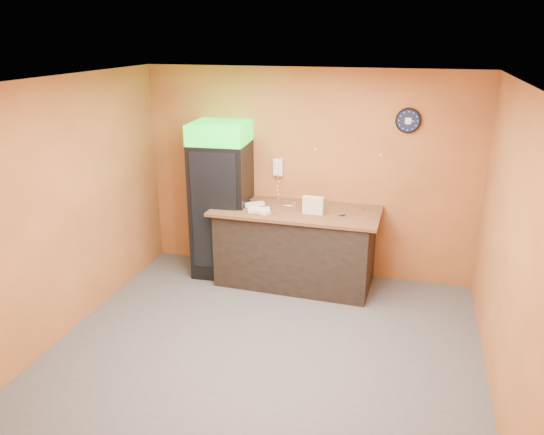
% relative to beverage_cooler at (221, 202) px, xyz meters
% --- Properties ---
extents(floor, '(4.50, 4.50, 0.00)m').
position_rel_beverage_cooler_xyz_m(floor, '(1.11, -1.60, -1.03)').
color(floor, '#47474C').
rests_on(floor, ground).
extents(back_wall, '(4.50, 0.02, 2.80)m').
position_rel_beverage_cooler_xyz_m(back_wall, '(1.11, 0.40, 0.37)').
color(back_wall, '#C17036').
rests_on(back_wall, floor).
extents(left_wall, '(0.02, 4.00, 2.80)m').
position_rel_beverage_cooler_xyz_m(left_wall, '(-1.14, -1.60, 0.37)').
color(left_wall, '#C17036').
rests_on(left_wall, floor).
extents(right_wall, '(0.02, 4.00, 2.80)m').
position_rel_beverage_cooler_xyz_m(right_wall, '(3.36, -1.60, 0.37)').
color(right_wall, '#C17036').
rests_on(right_wall, floor).
extents(ceiling, '(4.50, 4.00, 0.02)m').
position_rel_beverage_cooler_xyz_m(ceiling, '(1.11, -1.60, 1.77)').
color(ceiling, white).
rests_on(ceiling, back_wall).
extents(beverage_cooler, '(0.78, 0.80, 2.11)m').
position_rel_beverage_cooler_xyz_m(beverage_cooler, '(0.00, 0.00, 0.00)').
color(beverage_cooler, black).
rests_on(beverage_cooler, floor).
extents(prep_counter, '(2.04, 0.97, 1.00)m').
position_rel_beverage_cooler_xyz_m(prep_counter, '(1.05, -0.05, -0.53)').
color(prep_counter, black).
rests_on(prep_counter, floor).
extents(wall_clock, '(0.31, 0.06, 0.31)m').
position_rel_beverage_cooler_xyz_m(wall_clock, '(2.37, 0.37, 1.15)').
color(wall_clock, black).
rests_on(wall_clock, back_wall).
extents(wall_phone, '(0.12, 0.11, 0.23)m').
position_rel_beverage_cooler_xyz_m(wall_phone, '(0.71, 0.34, 0.45)').
color(wall_phone, white).
rests_on(wall_phone, back_wall).
extents(butcher_paper, '(2.18, 1.02, 0.04)m').
position_rel_beverage_cooler_xyz_m(butcher_paper, '(1.05, -0.05, -0.01)').
color(butcher_paper, brown).
rests_on(butcher_paper, prep_counter).
extents(sub_roll_stack, '(0.27, 0.10, 0.22)m').
position_rel_beverage_cooler_xyz_m(sub_roll_stack, '(1.30, -0.17, 0.12)').
color(sub_roll_stack, beige).
rests_on(sub_roll_stack, butcher_paper).
extents(wrapped_sandwich_left, '(0.30, 0.20, 0.04)m').
position_rel_beverage_cooler_xyz_m(wrapped_sandwich_left, '(0.61, -0.26, 0.03)').
color(wrapped_sandwich_left, silver).
rests_on(wrapped_sandwich_left, butcher_paper).
extents(wrapped_sandwich_mid, '(0.33, 0.25, 0.04)m').
position_rel_beverage_cooler_xyz_m(wrapped_sandwich_mid, '(0.62, -0.29, 0.03)').
color(wrapped_sandwich_mid, silver).
rests_on(wrapped_sandwich_mid, butcher_paper).
extents(wrapped_sandwich_right, '(0.28, 0.24, 0.04)m').
position_rel_beverage_cooler_xyz_m(wrapped_sandwich_right, '(0.48, -0.05, 0.03)').
color(wrapped_sandwich_right, silver).
rests_on(wrapped_sandwich_right, butcher_paper).
extents(kitchen_tool, '(0.06, 0.06, 0.06)m').
position_rel_beverage_cooler_xyz_m(kitchen_tool, '(1.01, 0.03, 0.04)').
color(kitchen_tool, silver).
rests_on(kitchen_tool, butcher_paper).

